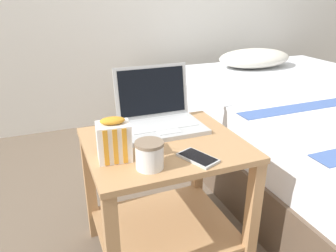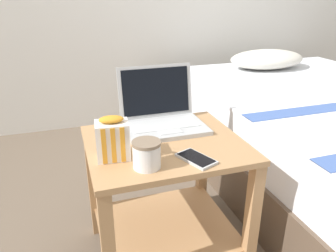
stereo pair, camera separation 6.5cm
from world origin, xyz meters
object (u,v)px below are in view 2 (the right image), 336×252
mug_front_left (147,153)px  snack_bag (113,139)px  laptop (162,115)px  bed (336,137)px  cell_phone (196,159)px

mug_front_left → snack_bag: 0.14m
laptop → mug_front_left: bearing=-115.3°
bed → mug_front_left: size_ratio=16.95×
bed → cell_phone: bearing=-157.3°
bed → cell_phone: 1.23m
mug_front_left → cell_phone: (0.17, -0.01, -0.05)m
laptop → mug_front_left: (-0.15, -0.32, 0.00)m
laptop → cell_phone: (0.02, -0.33, -0.04)m
mug_front_left → cell_phone: mug_front_left is taller
laptop → mug_front_left: laptop is taller
laptop → snack_bag: bearing=-137.9°
mug_front_left → laptop: bearing=64.7°
bed → laptop: bearing=-173.0°
bed → mug_front_left: (-1.28, -0.46, 0.32)m
cell_phone → laptop: bearing=93.5°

